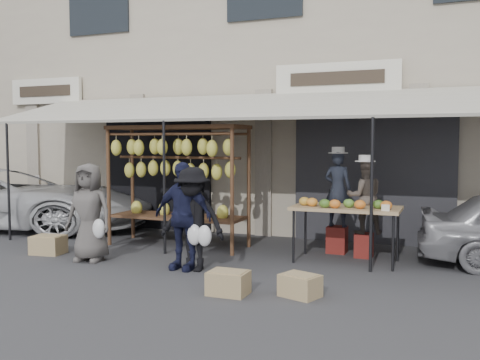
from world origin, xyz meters
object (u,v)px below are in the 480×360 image
object	(u,v)px
vendor_left	(338,189)
vendor_right	(365,197)
produce_table	(346,208)
crate_near_b	(300,286)
customer_mid	(183,216)
banana_rack	(176,162)
crate_far	(48,245)
customer_left	(89,212)
customer_right	(193,219)
crate_near_a	(228,283)

from	to	relation	value
vendor_left	vendor_right	xyz separation A→B (m)	(0.49, -0.20, -0.09)
produce_table	vendor_left	xyz separation A→B (m)	(-0.27, 0.71, 0.24)
crate_near_b	customer_mid	bearing A→B (deg)	159.85
produce_table	customer_mid	distance (m)	2.60
banana_rack	crate_far	bearing A→B (deg)	-141.31
vendor_left	crate_far	xyz separation A→B (m)	(-4.63, -1.95, -0.96)
vendor_right	customer_mid	size ratio (longest dim) A/B	0.76
crate_far	produce_table	bearing A→B (deg)	14.20
banana_rack	produce_table	bearing A→B (deg)	-3.04
produce_table	customer_left	size ratio (longest dim) A/B	1.07
banana_rack	customer_right	distance (m)	2.07
vendor_right	crate_near_a	size ratio (longest dim) A/B	2.52
customer_left	banana_rack	bearing A→B (deg)	58.50
vendor_left	crate_near_b	world-z (taller)	vendor_left
vendor_right	customer_mid	distance (m)	3.07
vendor_left	crate_near_a	size ratio (longest dim) A/B	2.67
customer_mid	customer_right	distance (m)	0.19
crate_near_a	crate_near_b	world-z (taller)	crate_near_a
vendor_left	crate_near_b	size ratio (longest dim) A/B	2.84
produce_table	vendor_right	distance (m)	0.57
banana_rack	crate_near_a	distance (m)	3.58
customer_mid	crate_near_a	distance (m)	1.68
vendor_right	produce_table	bearing A→B (deg)	46.87
crate_near_a	banana_rack	bearing A→B (deg)	129.84
vendor_left	crate_far	size ratio (longest dim) A/B	2.49
produce_table	crate_near_b	xyz separation A→B (m)	(-0.17, -2.11, -0.74)
banana_rack	customer_mid	xyz separation A→B (m)	(0.93, -1.53, -0.76)
vendor_right	crate_near_a	bearing A→B (deg)	46.90
customer_right	crate_far	xyz separation A→B (m)	(-2.87, 0.14, -0.62)
vendor_left	customer_left	bearing A→B (deg)	37.27
vendor_right	customer_right	world-z (taller)	vendor_right
produce_table	vendor_left	distance (m)	0.79
produce_table	crate_near_a	distance (m)	2.67
banana_rack	crate_near_b	distance (m)	4.01
crate_near_b	crate_far	xyz separation A→B (m)	(-4.73, 0.87, 0.02)
vendor_right	customer_mid	bearing A→B (deg)	18.12
produce_table	crate_near_b	distance (m)	2.24
crate_near_b	customer_right	bearing A→B (deg)	158.73
vendor_right	crate_far	xyz separation A→B (m)	(-5.12, -1.74, -0.87)
crate_near_a	crate_near_b	bearing A→B (deg)	15.64
vendor_right	crate_far	bearing A→B (deg)	-0.50
crate_near_b	customer_left	bearing A→B (deg)	169.46
crate_near_b	produce_table	bearing A→B (deg)	85.53
vendor_left	crate_near_a	distance (m)	3.30
crate_near_a	customer_left	bearing A→B (deg)	161.79
vendor_right	customer_right	distance (m)	2.95
customer_right	crate_near_a	distance (m)	1.53
vendor_right	customer_mid	world-z (taller)	vendor_right
crate_near_b	crate_far	size ratio (longest dim) A/B	0.88
vendor_right	crate_near_a	world-z (taller)	vendor_right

